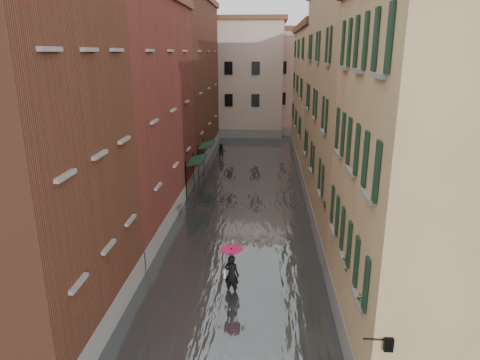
% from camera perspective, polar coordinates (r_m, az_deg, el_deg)
% --- Properties ---
extents(ground, '(120.00, 120.00, 0.00)m').
position_cam_1_polar(ground, '(17.84, -1.34, -16.27)').
color(ground, '#59595C').
rests_on(ground, ground).
extents(floodwater, '(10.00, 60.00, 0.20)m').
position_cam_1_polar(floodwater, '(29.55, 0.82, -2.27)').
color(floodwater, '#494F51').
rests_on(floodwater, ground).
extents(building_left_near, '(6.00, 8.00, 13.00)m').
position_cam_1_polar(building_left_near, '(15.71, -28.62, 2.85)').
color(building_left_near, brown).
rests_on(building_left_near, ground).
extents(building_left_mid, '(6.00, 14.00, 12.50)m').
position_cam_1_polar(building_left_mid, '(25.56, -15.63, 8.32)').
color(building_left_mid, maroon).
rests_on(building_left_mid, ground).
extents(building_left_far, '(6.00, 16.00, 14.00)m').
position_cam_1_polar(building_left_far, '(39.89, -8.66, 12.63)').
color(building_left_far, brown).
rests_on(building_left_far, ground).
extents(building_right_near, '(6.00, 8.00, 11.50)m').
position_cam_1_polar(building_right_near, '(14.64, 26.18, -0.76)').
color(building_right_near, '#A28153').
rests_on(building_right_near, ground).
extents(building_right_mid, '(6.00, 14.00, 13.00)m').
position_cam_1_polar(building_right_mid, '(24.78, 16.98, 8.55)').
color(building_right_mid, '#9A895D').
rests_on(building_right_mid, ground).
extents(building_right_far, '(6.00, 16.00, 11.50)m').
position_cam_1_polar(building_right_far, '(39.52, 12.05, 10.60)').
color(building_right_far, '#A28153').
rests_on(building_right_far, ground).
extents(building_end_cream, '(12.00, 9.00, 13.00)m').
position_cam_1_polar(building_end_cream, '(53.18, -1.09, 13.25)').
color(building_end_cream, beige).
rests_on(building_end_cream, ground).
extents(building_end_pink, '(10.00, 9.00, 12.00)m').
position_cam_1_polar(building_end_pink, '(55.23, 8.67, 12.68)').
color(building_end_pink, tan).
rests_on(building_end_pink, ground).
extents(awning_near, '(1.09, 3.01, 2.80)m').
position_cam_1_polar(awning_near, '(29.68, -5.86, 2.49)').
color(awning_near, '#173425').
rests_on(awning_near, ground).
extents(awning_far, '(1.09, 2.88, 2.80)m').
position_cam_1_polar(awning_far, '(34.55, -4.51, 4.55)').
color(awning_far, '#173425').
rests_on(awning_far, ground).
extents(wall_lantern, '(0.71, 0.22, 0.35)m').
position_cam_1_polar(wall_lantern, '(11.54, 19.03, -19.86)').
color(wall_lantern, black).
rests_on(wall_lantern, ground).
extents(window_planters, '(0.59, 8.50, 0.84)m').
position_cam_1_polar(window_planters, '(15.23, 13.92, -7.84)').
color(window_planters, '#9F4D34').
rests_on(window_planters, ground).
extents(pedestrian_main, '(0.94, 0.94, 2.06)m').
position_cam_1_polar(pedestrian_main, '(17.90, -1.14, -11.58)').
color(pedestrian_main, black).
rests_on(pedestrian_main, ground).
extents(pedestrian_far, '(0.76, 0.59, 1.55)m').
position_cam_1_polar(pedestrian_far, '(39.99, -2.48, 3.78)').
color(pedestrian_far, black).
rests_on(pedestrian_far, ground).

